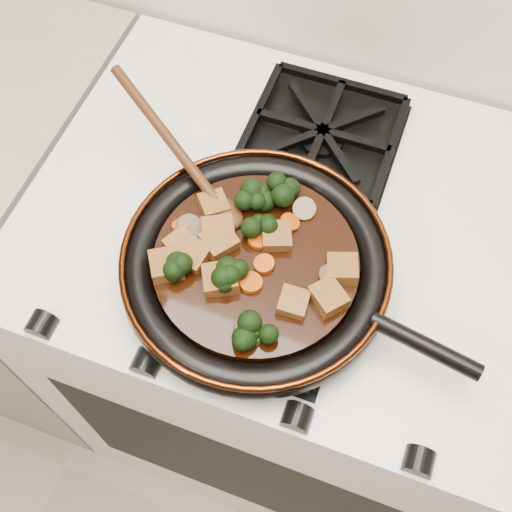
% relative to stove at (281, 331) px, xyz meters
% --- Properties ---
extents(stove, '(0.76, 0.60, 0.90)m').
position_rel_stove_xyz_m(stove, '(0.00, 0.00, 0.00)').
color(stove, white).
rests_on(stove, ground).
extents(burner_grate_front, '(0.23, 0.23, 0.03)m').
position_rel_stove_xyz_m(burner_grate_front, '(0.00, -0.14, 0.46)').
color(burner_grate_front, black).
rests_on(burner_grate_front, stove).
extents(burner_grate_back, '(0.23, 0.23, 0.03)m').
position_rel_stove_xyz_m(burner_grate_back, '(0.00, 0.14, 0.46)').
color(burner_grate_back, black).
rests_on(burner_grate_back, stove).
extents(skillet, '(0.48, 0.35, 0.05)m').
position_rel_stove_xyz_m(skillet, '(-0.01, -0.12, 0.49)').
color(skillet, black).
rests_on(skillet, burner_grate_front).
extents(braising_sauce, '(0.27, 0.27, 0.02)m').
position_rel_stove_xyz_m(braising_sauce, '(-0.01, -0.12, 0.50)').
color(braising_sauce, black).
rests_on(braising_sauce, skillet).
extents(tofu_cube_0, '(0.05, 0.05, 0.02)m').
position_rel_stove_xyz_m(tofu_cube_0, '(0.00, -0.08, 0.52)').
color(tofu_cube_0, brown).
rests_on(tofu_cube_0, braising_sauce).
extents(tofu_cube_1, '(0.06, 0.06, 0.03)m').
position_rel_stove_xyz_m(tofu_cube_1, '(-0.04, -0.17, 0.52)').
color(tofu_cube_1, brown).
rests_on(tofu_cube_1, braising_sauce).
extents(tofu_cube_2, '(0.05, 0.05, 0.03)m').
position_rel_stove_xyz_m(tofu_cube_2, '(0.10, -0.10, 0.52)').
color(tofu_cube_2, brown).
rests_on(tofu_cube_2, braising_sauce).
extents(tofu_cube_3, '(0.05, 0.05, 0.02)m').
position_rel_stove_xyz_m(tofu_cube_3, '(-0.09, -0.07, 0.52)').
color(tofu_cube_3, brown).
rests_on(tofu_cube_3, braising_sauce).
extents(tofu_cube_4, '(0.06, 0.06, 0.03)m').
position_rel_stove_xyz_m(tofu_cube_4, '(-0.06, -0.12, 0.52)').
color(tofu_cube_4, brown).
rests_on(tofu_cube_4, braising_sauce).
extents(tofu_cube_5, '(0.05, 0.05, 0.02)m').
position_rel_stove_xyz_m(tofu_cube_5, '(-0.07, -0.10, 0.52)').
color(tofu_cube_5, brown).
rests_on(tofu_cube_5, braising_sauce).
extents(tofu_cube_6, '(0.06, 0.06, 0.03)m').
position_rel_stove_xyz_m(tofu_cube_6, '(-0.11, -0.17, 0.52)').
color(tofu_cube_6, brown).
rests_on(tofu_cube_6, braising_sauce).
extents(tofu_cube_7, '(0.04, 0.04, 0.02)m').
position_rel_stove_xyz_m(tofu_cube_7, '(0.05, -0.16, 0.52)').
color(tofu_cube_7, brown).
rests_on(tofu_cube_7, braising_sauce).
extents(tofu_cube_8, '(0.06, 0.06, 0.03)m').
position_rel_stove_xyz_m(tofu_cube_8, '(0.09, -0.14, 0.52)').
color(tofu_cube_8, brown).
rests_on(tofu_cube_8, braising_sauce).
extents(tofu_cube_9, '(0.05, 0.05, 0.02)m').
position_rel_stove_xyz_m(tofu_cube_9, '(-0.11, -0.14, 0.52)').
color(tofu_cube_9, brown).
rests_on(tofu_cube_9, braising_sauce).
extents(tofu_cube_10, '(0.05, 0.05, 0.03)m').
position_rel_stove_xyz_m(tofu_cube_10, '(-0.09, -0.15, 0.52)').
color(tofu_cube_10, brown).
rests_on(tofu_cube_10, braising_sauce).
extents(broccoli_floret_0, '(0.09, 0.08, 0.07)m').
position_rel_stove_xyz_m(broccoli_floret_0, '(0.03, -0.22, 0.52)').
color(broccoli_floret_0, black).
rests_on(broccoli_floret_0, braising_sauce).
extents(broccoli_floret_1, '(0.08, 0.08, 0.06)m').
position_rel_stove_xyz_m(broccoli_floret_1, '(-0.02, -0.08, 0.52)').
color(broccoli_floret_1, black).
rests_on(broccoli_floret_1, braising_sauce).
extents(broccoli_floret_2, '(0.09, 0.08, 0.06)m').
position_rel_stove_xyz_m(broccoli_floret_2, '(-0.03, -0.16, 0.52)').
color(broccoli_floret_2, black).
rests_on(broccoli_floret_2, braising_sauce).
extents(broccoli_floret_3, '(0.08, 0.09, 0.06)m').
position_rel_stove_xyz_m(broccoli_floret_3, '(-0.02, -0.02, 0.52)').
color(broccoli_floret_3, black).
rests_on(broccoli_floret_3, braising_sauce).
extents(broccoli_floret_4, '(0.08, 0.09, 0.07)m').
position_rel_stove_xyz_m(broccoli_floret_4, '(-0.10, -0.18, 0.52)').
color(broccoli_floret_4, black).
rests_on(broccoli_floret_4, braising_sauce).
extents(broccoli_floret_5, '(0.07, 0.08, 0.07)m').
position_rel_stove_xyz_m(broccoli_floret_5, '(-0.04, -0.04, 0.52)').
color(broccoli_floret_5, black).
rests_on(broccoli_floret_5, braising_sauce).
extents(carrot_coin_0, '(0.03, 0.03, 0.02)m').
position_rel_stove_xyz_m(carrot_coin_0, '(-0.12, -0.11, 0.51)').
color(carrot_coin_0, '#BE4205').
rests_on(carrot_coin_0, braising_sauce).
extents(carrot_coin_1, '(0.03, 0.03, 0.01)m').
position_rel_stove_xyz_m(carrot_coin_1, '(0.00, -0.12, 0.51)').
color(carrot_coin_1, '#BE4205').
rests_on(carrot_coin_1, braising_sauce).
extents(carrot_coin_2, '(0.03, 0.03, 0.01)m').
position_rel_stove_xyz_m(carrot_coin_2, '(-0.01, -0.16, 0.51)').
color(carrot_coin_2, '#BE4205').
rests_on(carrot_coin_2, braising_sauce).
extents(carrot_coin_3, '(0.03, 0.03, 0.02)m').
position_rel_stove_xyz_m(carrot_coin_3, '(0.01, -0.06, 0.51)').
color(carrot_coin_3, '#BE4205').
rests_on(carrot_coin_3, braising_sauce).
extents(carrot_coin_4, '(0.03, 0.03, 0.02)m').
position_rel_stove_xyz_m(carrot_coin_4, '(-0.09, -0.07, 0.51)').
color(carrot_coin_4, '#BE4205').
rests_on(carrot_coin_4, braising_sauce).
extents(carrot_coin_5, '(0.03, 0.03, 0.01)m').
position_rel_stove_xyz_m(carrot_coin_5, '(-0.02, -0.09, 0.51)').
color(carrot_coin_5, '#BE4205').
rests_on(carrot_coin_5, braising_sauce).
extents(mushroom_slice_0, '(0.05, 0.05, 0.03)m').
position_rel_stove_xyz_m(mushroom_slice_0, '(0.01, -0.22, 0.52)').
color(mushroom_slice_0, brown).
rests_on(mushroom_slice_0, braising_sauce).
extents(mushroom_slice_1, '(0.04, 0.04, 0.02)m').
position_rel_stove_xyz_m(mushroom_slice_1, '(0.02, -0.03, 0.52)').
color(mushroom_slice_1, brown).
rests_on(mushroom_slice_1, braising_sauce).
extents(mushroom_slice_2, '(0.04, 0.04, 0.03)m').
position_rel_stove_xyz_m(mushroom_slice_2, '(-0.09, -0.07, 0.52)').
color(mushroom_slice_2, brown).
rests_on(mushroom_slice_2, braising_sauce).
extents(mushroom_slice_3, '(0.04, 0.04, 0.03)m').
position_rel_stove_xyz_m(mushroom_slice_3, '(-0.11, -0.11, 0.52)').
color(mushroom_slice_3, brown).
rests_on(mushroom_slice_3, braising_sauce).
extents(mushroom_slice_4, '(0.04, 0.04, 0.03)m').
position_rel_stove_xyz_m(mushroom_slice_4, '(0.09, -0.11, 0.52)').
color(mushroom_slice_4, brown).
rests_on(mushroom_slice_4, braising_sauce).
extents(wooden_spoon, '(0.15, 0.11, 0.26)m').
position_rel_stove_xyz_m(wooden_spoon, '(-0.14, -0.03, 0.53)').
color(wooden_spoon, '#43200E').
rests_on(wooden_spoon, braising_sauce).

